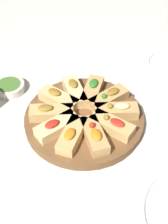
% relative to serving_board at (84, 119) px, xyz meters
% --- Properties ---
extents(ground_plane, '(3.00, 3.00, 0.00)m').
position_rel_serving_board_xyz_m(ground_plane, '(0.00, 0.00, -0.01)').
color(ground_plane, silver).
extents(serving_board, '(0.30, 0.30, 0.02)m').
position_rel_serving_board_xyz_m(serving_board, '(0.00, 0.00, 0.00)').
color(serving_board, brown).
rests_on(serving_board, ground_plane).
extents(focaccia_slice_0, '(0.11, 0.05, 0.04)m').
position_rel_serving_board_xyz_m(focaccia_slice_0, '(-0.08, -0.01, 0.03)').
color(focaccia_slice_0, tan).
rests_on(focaccia_slice_0, serving_board).
extents(focaccia_slice_1, '(0.11, 0.10, 0.04)m').
position_rel_serving_board_xyz_m(focaccia_slice_1, '(-0.06, -0.05, 0.03)').
color(focaccia_slice_1, '#E5C689').
rests_on(focaccia_slice_1, serving_board).
extents(focaccia_slice_2, '(0.07, 0.12, 0.04)m').
position_rel_serving_board_xyz_m(focaccia_slice_2, '(-0.02, -0.08, 0.03)').
color(focaccia_slice_2, '#DBB775').
rests_on(focaccia_slice_2, serving_board).
extents(focaccia_slice_3, '(0.08, 0.12, 0.04)m').
position_rel_serving_board_xyz_m(focaccia_slice_3, '(0.03, -0.08, 0.03)').
color(focaccia_slice_3, tan).
rests_on(focaccia_slice_3, serving_board).
extents(focaccia_slice_4, '(0.11, 0.09, 0.04)m').
position_rel_serving_board_xyz_m(focaccia_slice_4, '(0.07, -0.04, 0.03)').
color(focaccia_slice_4, '#E5C689').
rests_on(focaccia_slice_4, serving_board).
extents(focaccia_slice_5, '(0.11, 0.04, 0.04)m').
position_rel_serving_board_xyz_m(focaccia_slice_5, '(0.08, 0.00, 0.03)').
color(focaccia_slice_5, tan).
rests_on(focaccia_slice_5, serving_board).
extents(focaccia_slice_6, '(0.11, 0.10, 0.04)m').
position_rel_serving_board_xyz_m(focaccia_slice_6, '(0.07, 0.05, 0.03)').
color(focaccia_slice_6, tan).
rests_on(focaccia_slice_6, serving_board).
extents(focaccia_slice_7, '(0.07, 0.12, 0.04)m').
position_rel_serving_board_xyz_m(focaccia_slice_7, '(0.02, 0.08, 0.03)').
color(focaccia_slice_7, tan).
rests_on(focaccia_slice_7, serving_board).
extents(focaccia_slice_8, '(0.08, 0.12, 0.04)m').
position_rel_serving_board_xyz_m(focaccia_slice_8, '(-0.03, 0.08, 0.03)').
color(focaccia_slice_8, tan).
rests_on(focaccia_slice_8, serving_board).
extents(focaccia_slice_9, '(0.11, 0.09, 0.04)m').
position_rel_serving_board_xyz_m(focaccia_slice_9, '(-0.07, 0.04, 0.03)').
color(focaccia_slice_9, tan).
rests_on(focaccia_slice_9, serving_board).
extents(dipping_bowl, '(0.09, 0.09, 0.02)m').
position_rel_serving_board_xyz_m(dipping_bowl, '(-0.05, -0.24, 0.00)').
color(dipping_bowl, silver).
rests_on(dipping_bowl, ground_plane).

